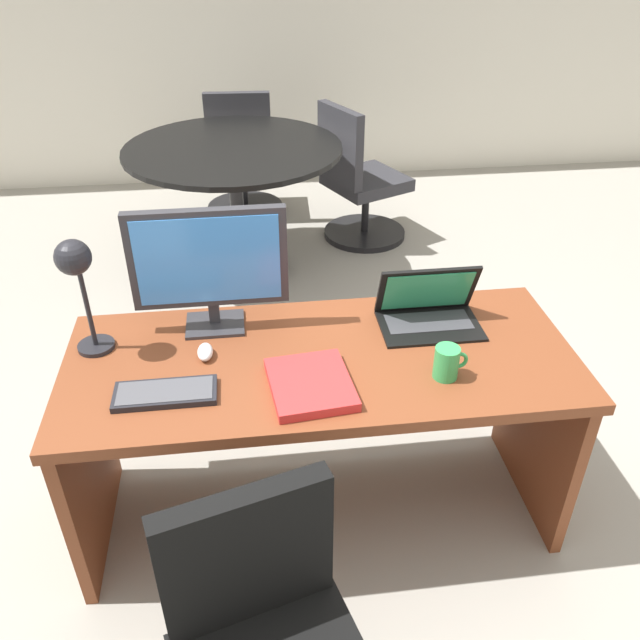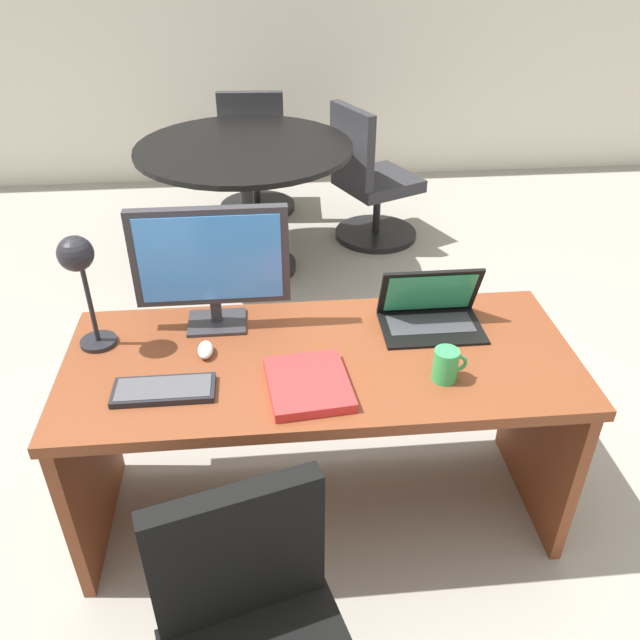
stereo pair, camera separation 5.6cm
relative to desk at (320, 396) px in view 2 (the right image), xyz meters
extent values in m
plane|color=gray|center=(0.00, 1.45, -0.53)|extent=(12.00, 12.00, 0.00)
cube|color=brown|center=(0.00, -0.05, 0.19)|extent=(1.66, 0.69, 0.04)
cube|color=brown|center=(-0.81, -0.05, -0.18)|extent=(0.04, 0.61, 0.69)
cube|color=brown|center=(0.81, -0.05, -0.18)|extent=(0.04, 0.61, 0.69)
cube|color=brown|center=(0.00, 0.21, -0.14)|extent=(1.46, 0.02, 0.48)
cube|color=#2D2D33|center=(-0.34, 0.18, 0.21)|extent=(0.20, 0.16, 0.01)
cube|color=#2D2D33|center=(-0.34, 0.19, 0.26)|extent=(0.04, 0.02, 0.08)
cube|color=#2D2D33|center=(-0.34, 0.18, 0.47)|extent=(0.52, 0.04, 0.34)
cube|color=#3F8CEA|center=(-0.34, 0.16, 0.47)|extent=(0.47, 0.00, 0.30)
cube|color=black|center=(0.40, 0.08, 0.21)|extent=(0.35, 0.23, 0.01)
cube|color=#38383D|center=(0.40, 0.10, 0.22)|extent=(0.29, 0.12, 0.00)
cube|color=black|center=(0.40, 0.15, 0.32)|extent=(0.35, 0.09, 0.20)
cube|color=#2D9966|center=(0.40, 0.14, 0.31)|extent=(0.31, 0.07, 0.17)
cube|color=black|center=(-0.49, -0.18, 0.22)|extent=(0.31, 0.13, 0.02)
cube|color=#47474C|center=(-0.49, -0.18, 0.23)|extent=(0.28, 0.11, 0.00)
ellipsoid|color=silver|center=(-0.37, 0.00, 0.23)|extent=(0.05, 0.09, 0.04)
cylinder|color=black|center=(-0.73, 0.10, 0.21)|extent=(0.12, 0.12, 0.01)
cylinder|color=black|center=(-0.73, 0.10, 0.37)|extent=(0.02, 0.02, 0.30)
sphere|color=black|center=(-0.73, 0.07, 0.56)|extent=(0.11, 0.11, 0.11)
cube|color=red|center=(-0.05, -0.20, 0.22)|extent=(0.27, 0.30, 0.03)
cylinder|color=green|center=(0.37, -0.20, 0.26)|extent=(0.08, 0.08, 0.11)
torus|color=green|center=(0.41, -0.20, 0.26)|extent=(0.06, 0.01, 0.06)
cube|color=black|center=(-0.27, -0.71, 0.11)|extent=(0.44, 0.18, 0.42)
cylinder|color=black|center=(-0.26, 1.92, -0.51)|extent=(0.56, 0.56, 0.04)
cylinder|color=black|center=(-0.26, 1.92, -0.12)|extent=(0.08, 0.08, 0.73)
cylinder|color=black|center=(-0.26, 1.92, 0.26)|extent=(1.25, 1.25, 0.03)
cylinder|color=black|center=(-0.21, 2.87, -0.51)|extent=(0.56, 0.56, 0.04)
cylinder|color=black|center=(-0.21, 2.87, -0.33)|extent=(0.05, 0.05, 0.32)
cube|color=#2D2D33|center=(-0.21, 2.87, -0.13)|extent=(0.48, 0.48, 0.08)
cube|color=#2D2D33|center=(-0.22, 2.65, 0.15)|extent=(0.44, 0.08, 0.48)
cylinder|color=black|center=(0.60, 2.32, -0.51)|extent=(0.56, 0.56, 0.04)
cylinder|color=black|center=(0.60, 2.32, -0.33)|extent=(0.05, 0.05, 0.32)
cube|color=#2D2D33|center=(0.60, 2.32, -0.13)|extent=(0.61, 0.61, 0.08)
cube|color=#2D2D33|center=(0.41, 2.23, 0.15)|extent=(0.24, 0.42, 0.48)
camera|label=1|loc=(-0.22, -1.73, 1.46)|focal=36.31mm
camera|label=2|loc=(-0.16, -1.73, 1.46)|focal=36.31mm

